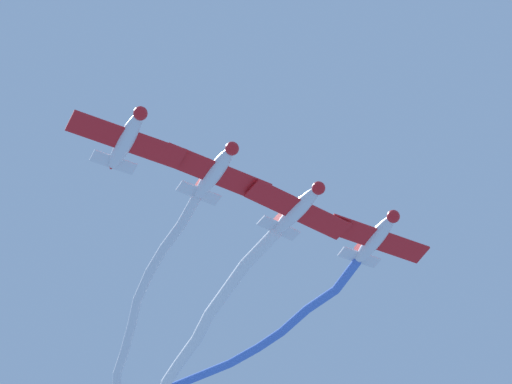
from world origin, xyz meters
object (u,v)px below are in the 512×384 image
Objects in this scene: airplane_lead at (127,139)px; airplane_right_wing at (298,209)px; airplane_slot at (376,238)px; airplane_left_wing at (215,172)px.

airplane_right_wing is at bearing 93.76° from airplane_lead.
airplane_right_wing is at bearing -86.12° from airplane_slot.
airplane_lead is 18.81m from airplane_slot.
airplane_right_wing is 1.02× the size of airplane_slot.
airplane_slot is at bearing 93.76° from airplane_lead.
airplane_left_wing is at bearing -86.12° from airplane_slot.
airplane_slot is at bearing 86.26° from airplane_right_wing.
airplane_left_wing is at bearing 93.76° from airplane_lead.
airplane_left_wing is 1.01× the size of airplane_slot.
airplane_left_wing is (0.49, -6.26, 0.30)m from airplane_lead.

